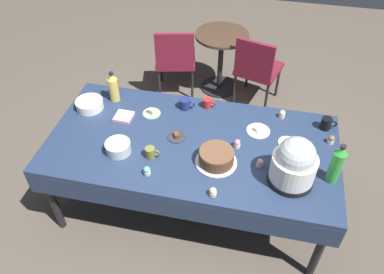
# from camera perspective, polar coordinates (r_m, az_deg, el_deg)

# --- Properties ---
(ground) EXTENTS (9.00, 9.00, 0.00)m
(ground) POSITION_cam_1_polar(r_m,az_deg,el_deg) (3.46, -0.00, -9.70)
(ground) COLOR brown
(potluck_table) EXTENTS (2.20, 1.10, 0.75)m
(potluck_table) POSITION_cam_1_polar(r_m,az_deg,el_deg) (2.94, -0.00, -1.59)
(potluck_table) COLOR navy
(potluck_table) RESTS_ON ground
(frosted_layer_cake) EXTENTS (0.30, 0.30, 0.11)m
(frosted_layer_cake) POSITION_cam_1_polar(r_m,az_deg,el_deg) (2.71, 3.66, -3.05)
(frosted_layer_cake) COLOR silver
(frosted_layer_cake) RESTS_ON potluck_table
(slow_cooker) EXTENTS (0.32, 0.32, 0.37)m
(slow_cooker) POSITION_cam_1_polar(r_m,az_deg,el_deg) (2.60, 15.04, -3.83)
(slow_cooker) COLOR black
(slow_cooker) RESTS_ON potluck_table
(glass_salad_bowl) EXTENTS (0.19, 0.19, 0.09)m
(glass_salad_bowl) POSITION_cam_1_polar(r_m,az_deg,el_deg) (2.85, -10.98, -1.53)
(glass_salad_bowl) COLOR #B2C6BC
(glass_salad_bowl) RESTS_ON potluck_table
(ceramic_snack_bowl) EXTENTS (0.23, 0.23, 0.07)m
(ceramic_snack_bowl) POSITION_cam_1_polar(r_m,az_deg,el_deg) (3.30, -15.07, 4.75)
(ceramic_snack_bowl) COLOR silver
(ceramic_snack_bowl) RESTS_ON potluck_table
(dessert_plate_charcoal) EXTENTS (0.14, 0.14, 0.04)m
(dessert_plate_charcoal) POSITION_cam_1_polar(r_m,az_deg,el_deg) (2.93, -2.31, 0.08)
(dessert_plate_charcoal) COLOR #2D2D33
(dessert_plate_charcoal) RESTS_ON potluck_table
(dessert_plate_sage) EXTENTS (0.15, 0.15, 0.05)m
(dessert_plate_sage) POSITION_cam_1_polar(r_m,az_deg,el_deg) (3.16, -6.07, 3.62)
(dessert_plate_sage) COLOR #8CA87F
(dessert_plate_sage) RESTS_ON potluck_table
(dessert_plate_white) EXTENTS (0.18, 0.18, 0.05)m
(dessert_plate_white) POSITION_cam_1_polar(r_m,az_deg,el_deg) (3.02, 9.88, 1.01)
(dessert_plate_white) COLOR white
(dessert_plate_white) RESTS_ON potluck_table
(dessert_plate_cream) EXTENTS (0.15, 0.15, 0.04)m
(dessert_plate_cream) POSITION_cam_1_polar(r_m,az_deg,el_deg) (2.97, 14.16, -0.80)
(dessert_plate_cream) COLOR beige
(dessert_plate_cream) RESTS_ON potluck_table
(cupcake_vanilla) EXTENTS (0.05, 0.05, 0.07)m
(cupcake_vanilla) POSITION_cam_1_polar(r_m,az_deg,el_deg) (2.86, 6.76, -0.99)
(cupcake_vanilla) COLOR beige
(cupcake_vanilla) RESTS_ON potluck_table
(cupcake_mint) EXTENTS (0.05, 0.05, 0.07)m
(cupcake_mint) POSITION_cam_1_polar(r_m,az_deg,el_deg) (2.67, -6.77, -5.05)
(cupcake_mint) COLOR beige
(cupcake_mint) RESTS_ON potluck_table
(cupcake_lemon) EXTENTS (0.05, 0.05, 0.07)m
(cupcake_lemon) POSITION_cam_1_polar(r_m,az_deg,el_deg) (3.06, 20.09, -0.36)
(cupcake_lemon) COLOR beige
(cupcake_lemon) RESTS_ON potluck_table
(cupcake_rose) EXTENTS (0.05, 0.05, 0.07)m
(cupcake_rose) POSITION_cam_1_polar(r_m,az_deg,el_deg) (2.53, 3.15, -8.22)
(cupcake_rose) COLOR beige
(cupcake_rose) RESTS_ON potluck_table
(cupcake_berry) EXTENTS (0.05, 0.05, 0.07)m
(cupcake_berry) POSITION_cam_1_polar(r_m,az_deg,el_deg) (3.18, 13.34, 3.36)
(cupcake_berry) COLOR beige
(cupcake_berry) RESTS_ON potluck_table
(cupcake_cocoa) EXTENTS (0.05, 0.05, 0.07)m
(cupcake_cocoa) POSITION_cam_1_polar(r_m,az_deg,el_deg) (2.74, 10.14, -3.86)
(cupcake_cocoa) COLOR beige
(cupcake_cocoa) RESTS_ON potluck_table
(soda_bottle_lime_soda) EXTENTS (0.08, 0.08, 0.33)m
(soda_bottle_lime_soda) POSITION_cam_1_polar(r_m,az_deg,el_deg) (2.70, 20.79, -3.87)
(soda_bottle_lime_soda) COLOR green
(soda_bottle_lime_soda) RESTS_ON potluck_table
(soda_bottle_ginger_ale) EXTENTS (0.08, 0.08, 0.28)m
(soda_bottle_ginger_ale) POSITION_cam_1_polar(r_m,az_deg,el_deg) (3.29, -11.68, 7.28)
(soda_bottle_ginger_ale) COLOR gold
(soda_bottle_ginger_ale) RESTS_ON potluck_table
(coffee_mug_black) EXTENTS (0.12, 0.08, 0.10)m
(coffee_mug_black) POSITION_cam_1_polar(r_m,az_deg,el_deg) (3.16, 19.45, 1.91)
(coffee_mug_black) COLOR black
(coffee_mug_black) RESTS_ON potluck_table
(coffee_mug_navy) EXTENTS (0.13, 0.09, 0.09)m
(coffee_mug_navy) POSITION_cam_1_polar(r_m,az_deg,el_deg) (3.18, -1.00, 4.99)
(coffee_mug_navy) COLOR navy
(coffee_mug_navy) RESTS_ON potluck_table
(coffee_mug_olive) EXTENTS (0.11, 0.07, 0.08)m
(coffee_mug_olive) POSITION_cam_1_polar(r_m,az_deg,el_deg) (2.78, -6.20, -2.31)
(coffee_mug_olive) COLOR olive
(coffee_mug_olive) RESTS_ON potluck_table
(coffee_mug_red) EXTENTS (0.11, 0.07, 0.08)m
(coffee_mug_red) POSITION_cam_1_polar(r_m,az_deg,el_deg) (3.20, 2.32, 5.09)
(coffee_mug_red) COLOR #B2231E
(coffee_mug_red) RESTS_ON potluck_table
(paper_napkin_stack) EXTENTS (0.15, 0.15, 0.02)m
(paper_napkin_stack) POSITION_cam_1_polar(r_m,az_deg,el_deg) (3.15, -10.17, 3.03)
(paper_napkin_stack) COLOR pink
(paper_napkin_stack) RESTS_ON potluck_table
(maroon_chair_left) EXTENTS (0.53, 0.53, 0.85)m
(maroon_chair_left) POSITION_cam_1_polar(r_m,az_deg,el_deg) (4.36, -2.52, 11.80)
(maroon_chair_left) COLOR maroon
(maroon_chair_left) RESTS_ON ground
(maroon_chair_right) EXTENTS (0.55, 0.55, 0.85)m
(maroon_chair_right) POSITION_cam_1_polar(r_m,az_deg,el_deg) (4.25, 9.68, 10.29)
(maroon_chair_right) COLOR maroon
(maroon_chair_right) RESTS_ON ground
(round_cafe_table) EXTENTS (0.60, 0.60, 0.72)m
(round_cafe_table) POSITION_cam_1_polar(r_m,az_deg,el_deg) (4.47, 4.37, 12.62)
(round_cafe_table) COLOR #473323
(round_cafe_table) RESTS_ON ground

